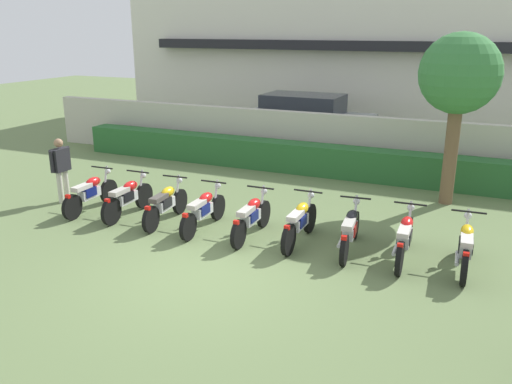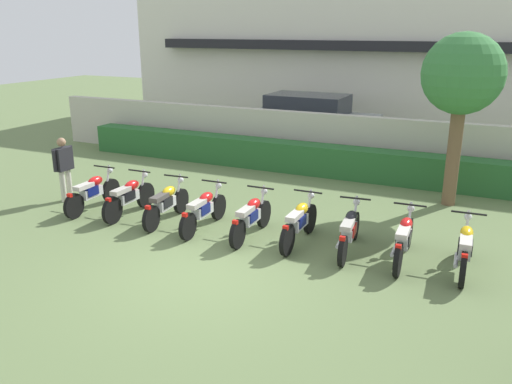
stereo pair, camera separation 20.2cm
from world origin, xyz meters
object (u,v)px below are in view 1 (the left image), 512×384
at_px(tree_near_inspector, 459,76).
at_px(motorcycle_in_row_1, 128,197).
at_px(motorcycle_in_row_7, 405,237).
at_px(motorcycle_in_row_8, 465,246).
at_px(parked_car, 307,122).
at_px(motorcycle_in_row_3, 203,210).
at_px(motorcycle_in_row_5, 300,222).
at_px(motorcycle_in_row_4, 251,217).
at_px(inspector_person, 61,165).
at_px(motorcycle_in_row_2, 165,203).
at_px(motorcycle_in_row_0, 90,193).
at_px(motorcycle_in_row_6, 350,230).

height_order(tree_near_inspector, motorcycle_in_row_1, tree_near_inspector).
relative_size(motorcycle_in_row_7, motorcycle_in_row_8, 1.05).
bearing_deg(parked_car, tree_near_inspector, -40.05).
bearing_deg(motorcycle_in_row_3, motorcycle_in_row_1, 88.23).
bearing_deg(motorcycle_in_row_5, motorcycle_in_row_8, -89.77).
distance_m(tree_near_inspector, motorcycle_in_row_4, 5.84).
xyz_separation_m(tree_near_inspector, motorcycle_in_row_4, (-3.44, -3.94, -2.61)).
distance_m(parked_car, tree_near_inspector, 7.13).
bearing_deg(motorcycle_in_row_8, motorcycle_in_row_3, 88.76).
bearing_deg(inspector_person, motorcycle_in_row_1, -5.87).
bearing_deg(motorcycle_in_row_7, motorcycle_in_row_8, -91.62).
height_order(motorcycle_in_row_1, motorcycle_in_row_5, motorcycle_in_row_5).
bearing_deg(motorcycle_in_row_2, motorcycle_in_row_5, -91.90).
bearing_deg(motorcycle_in_row_0, motorcycle_in_row_2, -90.01).
bearing_deg(motorcycle_in_row_8, motorcycle_in_row_4, 88.89).
bearing_deg(motorcycle_in_row_5, tree_near_inspector, -32.65).
relative_size(motorcycle_in_row_6, motorcycle_in_row_7, 0.98).
bearing_deg(motorcycle_in_row_0, motorcycle_in_row_7, -90.17).
bearing_deg(motorcycle_in_row_3, motorcycle_in_row_7, -89.10).
distance_m(motorcycle_in_row_3, motorcycle_in_row_5, 2.11).
relative_size(motorcycle_in_row_3, motorcycle_in_row_6, 0.99).
distance_m(parked_car, motorcycle_in_row_5, 8.76).
height_order(motorcycle_in_row_4, inspector_person, inspector_person).
distance_m(motorcycle_in_row_6, motorcycle_in_row_8, 2.06).
distance_m(motorcycle_in_row_4, motorcycle_in_row_8, 4.07).
bearing_deg(motorcycle_in_row_6, motorcycle_in_row_1, 85.84).
bearing_deg(motorcycle_in_row_8, tree_near_inspector, 6.49).
height_order(motorcycle_in_row_2, motorcycle_in_row_7, motorcycle_in_row_7).
distance_m(motorcycle_in_row_0, motorcycle_in_row_8, 8.17).
bearing_deg(motorcycle_in_row_3, motorcycle_in_row_2, 87.19).
height_order(motorcycle_in_row_0, motorcycle_in_row_3, motorcycle_in_row_0).
height_order(tree_near_inspector, motorcycle_in_row_2, tree_near_inspector).
xyz_separation_m(motorcycle_in_row_1, motorcycle_in_row_3, (1.97, -0.03, -0.01)).
bearing_deg(motorcycle_in_row_4, motorcycle_in_row_8, -89.05).
relative_size(parked_car, motorcycle_in_row_6, 2.37).
xyz_separation_m(motorcycle_in_row_7, inspector_person, (-8.20, 0.10, 0.48)).
relative_size(motorcycle_in_row_1, motorcycle_in_row_7, 0.94).
bearing_deg(motorcycle_in_row_8, motorcycle_in_row_7, 87.58).
bearing_deg(parked_car, motorcycle_in_row_1, -98.27).
relative_size(motorcycle_in_row_4, motorcycle_in_row_5, 0.98).
xyz_separation_m(parked_car, tree_near_inspector, (5.12, -4.49, 2.11)).
distance_m(motorcycle_in_row_6, motorcycle_in_row_7, 1.02).
bearing_deg(motorcycle_in_row_6, motorcycle_in_row_0, 86.06).
height_order(motorcycle_in_row_2, motorcycle_in_row_5, motorcycle_in_row_5).
height_order(tree_near_inspector, inspector_person, tree_near_inspector).
bearing_deg(motorcycle_in_row_6, motorcycle_in_row_2, 86.12).
bearing_deg(tree_near_inspector, motorcycle_in_row_1, -148.93).
distance_m(motorcycle_in_row_1, motorcycle_in_row_3, 1.97).
bearing_deg(motorcycle_in_row_3, parked_car, 2.85).
height_order(motorcycle_in_row_3, motorcycle_in_row_7, motorcycle_in_row_7).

